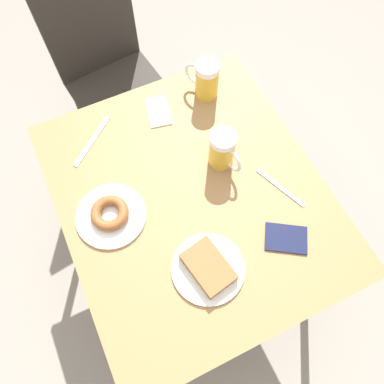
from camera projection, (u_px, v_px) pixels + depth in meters
ground_plane at (192, 256)px, 1.84m from camera, size 8.00×8.00×0.00m
table at (192, 202)px, 1.25m from camera, size 0.82×0.96×0.72m
chair at (105, 60)px, 1.66m from camera, size 0.45×0.45×0.93m
plate_with_cake at (208, 268)px, 1.07m from camera, size 0.21×0.21×0.04m
plate_with_donut at (110, 214)px, 1.15m from camera, size 0.22×0.22×0.04m
beer_mug_left at (223, 150)px, 1.18m from camera, size 0.08×0.13×0.14m
beer_mug_center at (206, 79)px, 1.30m from camera, size 0.09×0.12×0.14m
napkin_folded at (158, 111)px, 1.33m from camera, size 0.10×0.14×0.00m
fork at (280, 187)px, 1.20m from camera, size 0.08×0.18×0.00m
knife at (92, 141)px, 1.28m from camera, size 0.18×0.15×0.00m
passport_near_edge at (286, 238)px, 1.13m from camera, size 0.15×0.14×0.01m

